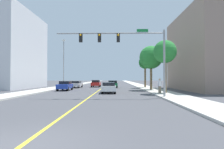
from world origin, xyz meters
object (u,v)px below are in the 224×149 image
Objects in this scene: palm_far at (145,63)px; car_silver at (76,84)px; palm_near at (165,52)px; car_white at (109,87)px; car_blue at (65,86)px; car_green at (113,84)px; car_red at (96,83)px; pedestrian at (160,86)px; street_lamp at (64,61)px; palm_mid at (151,58)px; traffic_signal_mast at (127,46)px.

car_silver is (-13.44, 0.91, -4.10)m from palm_far.
car_white is at bearing 167.86° from palm_near.
car_blue reaches higher than car_green.
car_red is 20.54m from pedestrian.
car_white is at bearing -50.87° from street_lamp.
palm_far is at bearing 91.52° from palm_near.
palm_near is (16.03, -12.74, -0.16)m from street_lamp.
palm_near is at bearing -13.90° from car_white.
pedestrian reaches higher than car_red.
car_blue is (-13.37, -0.54, -4.37)m from palm_mid.
car_red is at bearing 120.72° from palm_near.
palm_far is at bearing -16.14° from car_green.
palm_mid reaches higher than car_blue.
car_red is (-5.41, 21.76, -4.29)m from traffic_signal_mast.
palm_near is 4.24m from pedestrian.
car_blue is at bearing 71.90° from pedestrian.
car_blue is (-13.82, 5.93, -4.27)m from palm_near.
palm_mid is 1.47× the size of car_white.
traffic_signal_mast reaches higher than palm_near.
street_lamp is 15.69m from palm_far.
car_blue is at bearing 156.76° from palm_near.
palm_mid is 15.87m from car_silver.
palm_far reaches higher than car_white.
car_blue is (-3.58, -11.29, -0.03)m from car_red.
street_lamp is 2.06× the size of car_silver.
street_lamp is 16.80m from palm_mid.
street_lamp is 1.54× the size of palm_far.
car_green is (9.43, 1.88, -4.44)m from street_lamp.
traffic_signal_mast reaches higher than car_blue.
street_lamp is (-11.21, 17.27, 0.11)m from traffic_signal_mast.
traffic_signal_mast is 1.55× the size of palm_mid.
car_silver is at bearing -92.19° from car_blue.
palm_mid is at bearing 36.10° from car_white.
car_green reaches higher than car_silver.
car_blue is at bearing 145.56° from car_white.
pedestrian is (3.93, 3.47, -4.06)m from traffic_signal_mast.
car_red is at bearing 37.78° from street_lamp.
street_lamp is at bearing -169.83° from car_green.
car_red is 16.11m from car_white.
street_lamp reaches higher than car_red.
street_lamp is 2.22× the size of car_blue.
street_lamp is 2.08× the size of car_green.
street_lamp is 8.42m from car_blue.
traffic_signal_mast is at bearing -76.27° from car_red.
car_red reaches higher than car_white.
pedestrian is (9.34, -18.29, 0.23)m from car_red.
traffic_signal_mast reaches higher than palm_far.
pedestrian reaches higher than car_blue.
car_blue is 11.29m from car_green.
car_red is (-10.24, 17.23, -4.24)m from palm_near.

